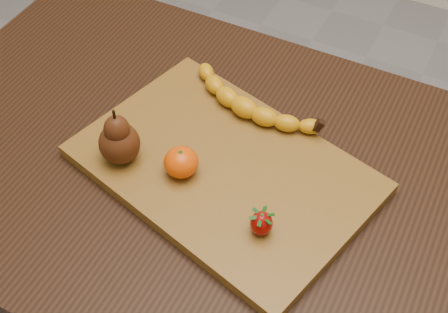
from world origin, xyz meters
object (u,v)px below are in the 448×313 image
at_px(cutting_board, 224,169).
at_px(mandarin, 181,162).
at_px(table, 192,194).
at_px(pear, 118,135).

distance_m(cutting_board, mandarin, 0.07).
distance_m(table, pear, 0.20).
height_order(cutting_board, mandarin, mandarin).
relative_size(pear, mandarin, 1.87).
bearing_deg(mandarin, pear, -170.59).
relative_size(cutting_board, pear, 4.44).
xyz_separation_m(pear, mandarin, (0.10, 0.02, -0.03)).
bearing_deg(cutting_board, pear, -143.79).
distance_m(table, cutting_board, 0.13).
bearing_deg(table, pear, -143.75).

